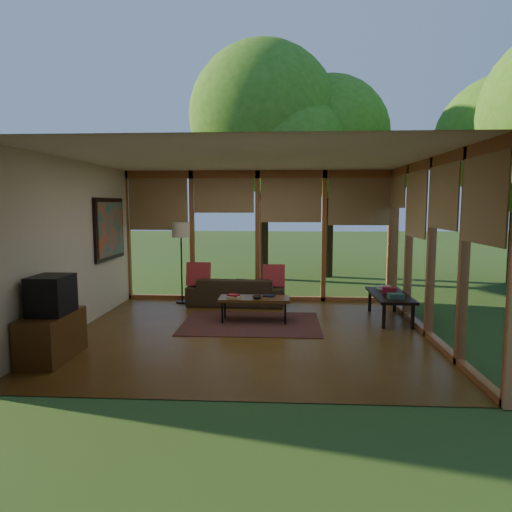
# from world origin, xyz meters

# --- Properties ---
(floor) EXTENTS (5.50, 5.50, 0.00)m
(floor) POSITION_xyz_m (0.00, 0.00, 0.00)
(floor) COLOR brown
(floor) RESTS_ON ground
(ceiling) EXTENTS (5.50, 5.50, 0.00)m
(ceiling) POSITION_xyz_m (0.00, 0.00, 2.70)
(ceiling) COLOR white
(ceiling) RESTS_ON ground
(wall_left) EXTENTS (0.04, 5.00, 2.70)m
(wall_left) POSITION_xyz_m (-2.75, 0.00, 1.35)
(wall_left) COLOR beige
(wall_left) RESTS_ON ground
(wall_front) EXTENTS (5.50, 0.04, 2.70)m
(wall_front) POSITION_xyz_m (0.00, -2.50, 1.35)
(wall_front) COLOR beige
(wall_front) RESTS_ON ground
(window_wall_back) EXTENTS (5.50, 0.12, 2.70)m
(window_wall_back) POSITION_xyz_m (0.00, 2.50, 1.35)
(window_wall_back) COLOR #A15D32
(window_wall_back) RESTS_ON ground
(window_wall_right) EXTENTS (0.12, 5.00, 2.70)m
(window_wall_right) POSITION_xyz_m (2.75, 0.00, 1.35)
(window_wall_right) COLOR #A15D32
(window_wall_right) RESTS_ON ground
(tree_nw) EXTENTS (3.90, 3.90, 6.23)m
(tree_nw) POSITION_xyz_m (-0.01, 5.38, 4.27)
(tree_nw) COLOR #352213
(tree_nw) RESTS_ON ground
(tree_ne) EXTENTS (3.22, 3.22, 5.47)m
(tree_ne) POSITION_xyz_m (1.78, 5.83, 3.84)
(tree_ne) COLOR #352213
(tree_ne) RESTS_ON ground
(tree_far) EXTENTS (3.38, 3.38, 5.20)m
(tree_far) POSITION_xyz_m (6.00, 4.93, 3.49)
(tree_far) COLOR #352213
(tree_far) RESTS_ON ground
(rug) EXTENTS (2.31, 1.64, 0.01)m
(rug) POSITION_xyz_m (-0.00, 0.56, 0.01)
(rug) COLOR brown
(rug) RESTS_ON floor
(sofa) EXTENTS (1.95, 0.83, 0.56)m
(sofa) POSITION_xyz_m (-0.40, 2.00, 0.28)
(sofa) COLOR #34281A
(sofa) RESTS_ON floor
(pillow_left) EXTENTS (0.47, 0.25, 0.49)m
(pillow_left) POSITION_xyz_m (-1.15, 1.95, 0.61)
(pillow_left) COLOR maroon
(pillow_left) RESTS_ON sofa
(pillow_right) EXTENTS (0.44, 0.23, 0.46)m
(pillow_right) POSITION_xyz_m (0.35, 1.95, 0.60)
(pillow_right) COLOR maroon
(pillow_right) RESTS_ON sofa
(ct_book_lower) EXTENTS (0.24, 0.20, 0.03)m
(ct_book_lower) POSITION_xyz_m (-0.31, 0.65, 0.44)
(ct_book_lower) COLOR beige
(ct_book_lower) RESTS_ON coffee_table
(ct_book_upper) EXTENTS (0.22, 0.20, 0.03)m
(ct_book_upper) POSITION_xyz_m (-0.31, 0.65, 0.47)
(ct_book_upper) COLOR maroon
(ct_book_upper) RESTS_ON coffee_table
(ct_book_side) EXTENTS (0.21, 0.18, 0.03)m
(ct_book_side) POSITION_xyz_m (0.29, 0.78, 0.44)
(ct_book_side) COLOR black
(ct_book_side) RESTS_ON coffee_table
(ct_bowl) EXTENTS (0.16, 0.16, 0.07)m
(ct_bowl) POSITION_xyz_m (0.09, 0.60, 0.46)
(ct_bowl) COLOR black
(ct_bowl) RESTS_ON coffee_table
(media_cabinet) EXTENTS (0.50, 1.00, 0.60)m
(media_cabinet) POSITION_xyz_m (-2.47, -1.35, 0.30)
(media_cabinet) COLOR #593918
(media_cabinet) RESTS_ON floor
(television) EXTENTS (0.45, 0.55, 0.50)m
(television) POSITION_xyz_m (-2.45, -1.35, 0.85)
(television) COLOR black
(television) RESTS_ON media_cabinet
(console_book_a) EXTENTS (0.25, 0.20, 0.09)m
(console_book_a) POSITION_xyz_m (2.40, 0.59, 0.50)
(console_book_a) COLOR #315549
(console_book_a) RESTS_ON side_console
(console_book_b) EXTENTS (0.26, 0.21, 0.11)m
(console_book_b) POSITION_xyz_m (2.40, 1.04, 0.51)
(console_book_b) COLOR maroon
(console_book_b) RESTS_ON side_console
(console_book_c) EXTENTS (0.25, 0.20, 0.06)m
(console_book_c) POSITION_xyz_m (2.40, 1.44, 0.49)
(console_book_c) COLOR beige
(console_book_c) RESTS_ON side_console
(floor_lamp) EXTENTS (0.36, 0.36, 1.65)m
(floor_lamp) POSITION_xyz_m (-1.53, 2.14, 1.41)
(floor_lamp) COLOR black
(floor_lamp) RESTS_ON floor
(coffee_table) EXTENTS (1.20, 0.50, 0.43)m
(coffee_table) POSITION_xyz_m (0.04, 0.70, 0.39)
(coffee_table) COLOR #593918
(coffee_table) RESTS_ON floor
(side_console) EXTENTS (0.60, 1.40, 0.46)m
(side_console) POSITION_xyz_m (2.40, 0.99, 0.41)
(side_console) COLOR black
(side_console) RESTS_ON floor
(wall_painting) EXTENTS (0.06, 1.35, 1.15)m
(wall_painting) POSITION_xyz_m (-2.71, 1.40, 1.55)
(wall_painting) COLOR black
(wall_painting) RESTS_ON wall_left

